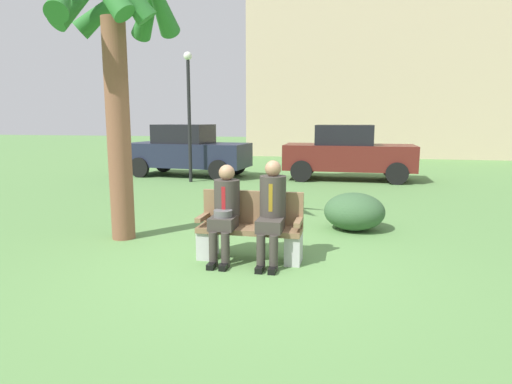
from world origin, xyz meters
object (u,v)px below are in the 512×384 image
at_px(seated_man_right, 272,207).
at_px(shrub_near_bench, 354,211).
at_px(park_bench, 250,230).
at_px(building_backdrop, 384,69).
at_px(palm_tree_tall, 114,26).
at_px(parked_car_far, 348,153).
at_px(seated_man_left, 225,208).
at_px(street_lamp, 189,104).
at_px(parked_car_near, 188,150).

height_order(seated_man_right, shrub_near_bench, seated_man_right).
height_order(park_bench, seated_man_right, seated_man_right).
bearing_deg(park_bench, building_backdrop, 81.61).
relative_size(seated_man_right, palm_tree_tall, 0.29).
distance_m(park_bench, palm_tree_tall, 3.60).
height_order(park_bench, building_backdrop, building_backdrop).
bearing_deg(building_backdrop, parked_car_far, -98.47).
height_order(park_bench, seated_man_left, seated_man_left).
height_order(seated_man_left, seated_man_right, seated_man_right).
bearing_deg(seated_man_left, parked_car_far, 79.76).
xyz_separation_m(shrub_near_bench, parked_car_far, (-0.17, 6.33, 0.52)).
distance_m(parked_car_far, street_lamp, 5.00).
bearing_deg(parked_car_far, park_bench, -98.28).
distance_m(shrub_near_bench, parked_car_near, 8.13).
bearing_deg(shrub_near_bench, seated_man_right, -118.06).
distance_m(park_bench, parked_car_far, 8.30).
bearing_deg(seated_man_left, building_backdrop, 80.78).
relative_size(seated_man_left, building_backdrop, 0.09).
xyz_separation_m(parked_car_far, street_lamp, (-4.55, -1.46, 1.45)).
bearing_deg(building_backdrop, street_lamp, -115.96).
bearing_deg(parked_car_far, parked_car_near, -178.01).
bearing_deg(building_backdrop, shrub_near_bench, -94.92).
bearing_deg(palm_tree_tall, shrub_near_bench, 19.78).
relative_size(seated_man_right, parked_car_near, 0.33).
xyz_separation_m(street_lamp, building_backdrop, (6.25, 12.84, 2.21)).
bearing_deg(parked_car_far, building_backdrop, 81.53).
bearing_deg(palm_tree_tall, seated_man_right, -16.08).
height_order(park_bench, parked_car_near, parked_car_near).
bearing_deg(parked_car_near, shrub_near_bench, -49.25).
distance_m(park_bench, seated_man_left, 0.46).
relative_size(parked_car_near, building_backdrop, 0.28).
bearing_deg(parked_car_near, palm_tree_tall, -76.73).
bearing_deg(seated_man_left, shrub_near_bench, 50.09).
bearing_deg(shrub_near_bench, parked_car_far, 91.55).
xyz_separation_m(park_bench, parked_car_far, (1.19, 8.20, 0.44)).
height_order(seated_man_left, building_backdrop, building_backdrop).
height_order(seated_man_left, parked_car_far, parked_car_far).
height_order(seated_man_right, street_lamp, street_lamp).
height_order(palm_tree_tall, building_backdrop, building_backdrop).
bearing_deg(seated_man_left, parked_car_near, 113.95).
xyz_separation_m(palm_tree_tall, parked_car_near, (-1.75, 7.42, -2.36)).
bearing_deg(building_backdrop, park_bench, -98.39).
bearing_deg(shrub_near_bench, palm_tree_tall, -160.22).
height_order(shrub_near_bench, building_backdrop, building_backdrop).
bearing_deg(shrub_near_bench, park_bench, -126.05).
distance_m(street_lamp, building_backdrop, 14.45).
bearing_deg(park_bench, shrub_near_bench, 53.95).
distance_m(park_bench, building_backdrop, 20.21).
relative_size(shrub_near_bench, street_lamp, 0.27).
bearing_deg(palm_tree_tall, building_backdrop, 75.04).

